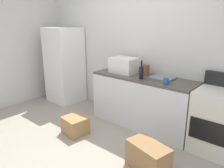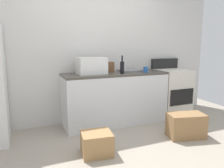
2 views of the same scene
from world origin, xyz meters
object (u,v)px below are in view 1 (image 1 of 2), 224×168
(coffee_mug, at_px, (166,81))
(cardboard_box_large, at_px, (75,125))
(microwave, at_px, (124,65))
(wine_bottle, at_px, (141,72))
(knife_block, at_px, (145,70))
(stove_oven, at_px, (217,121))
(refrigerator, at_px, (65,65))
(cardboard_box_medium, at_px, (148,157))

(coffee_mug, bearing_deg, cardboard_box_large, -146.36)
(coffee_mug, bearing_deg, microwave, 168.36)
(wine_bottle, height_order, knife_block, wine_bottle)
(stove_oven, xyz_separation_m, cardboard_box_large, (-1.90, -0.97, -0.32))
(microwave, relative_size, cardboard_box_large, 1.23)
(stove_oven, relative_size, wine_bottle, 3.67)
(stove_oven, distance_m, microwave, 1.74)
(refrigerator, relative_size, knife_block, 9.19)
(stove_oven, height_order, cardboard_box_large, stove_oven)
(microwave, relative_size, coffee_mug, 4.60)
(coffee_mug, height_order, cardboard_box_large, coffee_mug)
(refrigerator, height_order, microwave, refrigerator)
(refrigerator, distance_m, cardboard_box_medium, 3.00)
(cardboard_box_large, bearing_deg, microwave, 75.34)
(cardboard_box_large, bearing_deg, stove_oven, 27.10)
(refrigerator, relative_size, wine_bottle, 5.51)
(knife_block, height_order, cardboard_box_large, knife_block)
(wine_bottle, xyz_separation_m, coffee_mug, (0.44, -0.02, -0.06))
(microwave, bearing_deg, refrigerator, -177.96)
(knife_block, xyz_separation_m, cardboard_box_medium, (0.76, -1.10, -0.81))
(stove_oven, relative_size, knife_block, 6.11)
(coffee_mug, bearing_deg, knife_block, 151.41)
(cardboard_box_medium, bearing_deg, microwave, 139.05)
(stove_oven, distance_m, cardboard_box_large, 2.16)
(refrigerator, bearing_deg, microwave, 2.04)
(stove_oven, height_order, cardboard_box_medium, stove_oven)
(refrigerator, height_order, wine_bottle, refrigerator)
(knife_block, bearing_deg, refrigerator, -175.43)
(knife_block, bearing_deg, microwave, -165.01)
(refrigerator, xyz_separation_m, coffee_mug, (2.55, -0.13, 0.12))
(stove_oven, bearing_deg, cardboard_box_medium, -116.37)
(knife_block, distance_m, cardboard_box_large, 1.51)
(wine_bottle, bearing_deg, knife_block, 108.92)
(wine_bottle, height_order, cardboard_box_medium, wine_bottle)
(wine_bottle, bearing_deg, refrigerator, 176.99)
(wine_bottle, xyz_separation_m, knife_block, (-0.09, 0.27, -0.02))
(coffee_mug, bearing_deg, wine_bottle, 177.21)
(microwave, relative_size, wine_bottle, 1.53)
(stove_oven, relative_size, microwave, 2.39)
(cardboard_box_large, relative_size, cardboard_box_medium, 0.70)
(wine_bottle, height_order, coffee_mug, wine_bottle)
(microwave, distance_m, wine_bottle, 0.51)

